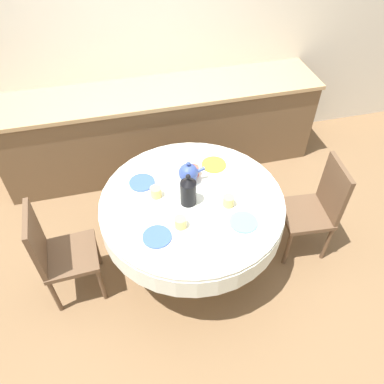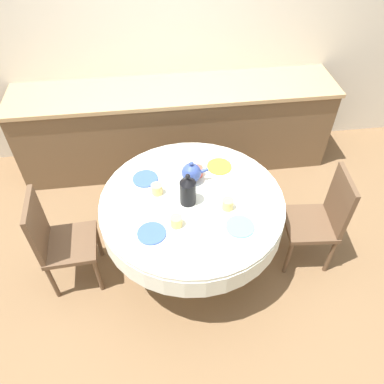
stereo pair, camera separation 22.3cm
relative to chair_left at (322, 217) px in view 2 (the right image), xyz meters
name	(u,v)px [view 2 (the right image)]	position (x,y,z in m)	size (l,w,h in m)	color
ground_plane	(192,257)	(-1.04, 0.09, -0.50)	(12.00, 12.00, 0.00)	brown
wall_back	(170,35)	(-1.04, 1.78, 0.80)	(7.00, 0.05, 2.60)	silver
kitchen_counter	(176,127)	(-1.04, 1.44, -0.05)	(3.24, 0.64, 0.91)	brown
dining_table	(192,210)	(-1.04, 0.09, 0.12)	(1.41, 1.41, 0.75)	olive
chair_left	(322,217)	(0.00, 0.00, 0.00)	(0.43, 0.43, 0.92)	brown
chair_right	(57,239)	(-2.09, 0.04, 0.00)	(0.42, 0.42, 0.92)	brown
plate_near_left	(152,233)	(-1.36, -0.20, 0.25)	(0.20, 0.20, 0.01)	#3856AD
cup_near_left	(176,221)	(-1.19, -0.14, 0.29)	(0.08, 0.08, 0.08)	#DBB766
plate_near_right	(240,227)	(-0.74, -0.22, 0.25)	(0.20, 0.20, 0.01)	#60BCB7
cup_near_right	(228,204)	(-0.80, -0.03, 0.29)	(0.08, 0.08, 0.08)	#DBB766
plate_far_left	(145,179)	(-1.38, 0.36, 0.25)	(0.20, 0.20, 0.01)	#3856AD
cup_far_left	(157,189)	(-1.30, 0.19, 0.29)	(0.08, 0.08, 0.08)	#DBB766
plate_far_right	(219,166)	(-0.77, 0.43, 0.25)	(0.20, 0.20, 0.01)	yellow
cup_far_right	(198,171)	(-0.97, 0.36, 0.29)	(0.08, 0.08, 0.08)	#CC4C3D
coffee_carafe	(188,191)	(-1.08, 0.07, 0.36)	(0.12, 0.12, 0.28)	black
teapot	(191,173)	(-1.02, 0.29, 0.33)	(0.21, 0.16, 0.20)	#33478E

